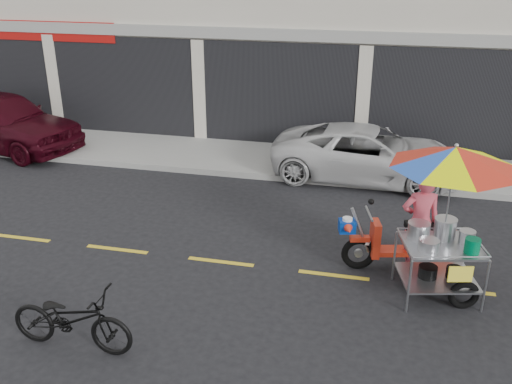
% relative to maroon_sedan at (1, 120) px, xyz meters
% --- Properties ---
extents(ground, '(90.00, 90.00, 0.00)m').
position_rel_maroon_sedan_xyz_m(ground, '(9.66, -4.70, -0.81)').
color(ground, black).
extents(sidewalk, '(45.00, 3.00, 0.15)m').
position_rel_maroon_sedan_xyz_m(sidewalk, '(9.66, 0.80, -0.73)').
color(sidewalk, gray).
rests_on(sidewalk, ground).
extents(centerline, '(42.00, 0.10, 0.01)m').
position_rel_maroon_sedan_xyz_m(centerline, '(9.66, -4.70, -0.80)').
color(centerline, gold).
rests_on(centerline, ground).
extents(maroon_sedan, '(5.03, 2.89, 1.61)m').
position_rel_maroon_sedan_xyz_m(maroon_sedan, '(0.00, 0.00, 0.00)').
color(maroon_sedan, black).
rests_on(maroon_sedan, ground).
extents(white_pickup, '(4.65, 2.31, 1.26)m').
position_rel_maroon_sedan_xyz_m(white_pickup, '(9.97, 0.00, -0.17)').
color(white_pickup, silver).
rests_on(white_pickup, ground).
extents(near_bicycle, '(1.79, 0.64, 0.94)m').
position_rel_maroon_sedan_xyz_m(near_bicycle, '(6.36, -7.43, -0.34)').
color(near_bicycle, black).
rests_on(near_bicycle, ground).
extents(food_vendor_rig, '(2.84, 2.32, 2.52)m').
position_rel_maroon_sedan_xyz_m(food_vendor_rig, '(11.19, -4.59, 0.78)').
color(food_vendor_rig, black).
rests_on(food_vendor_rig, ground).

